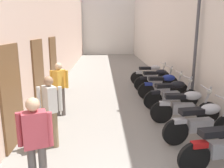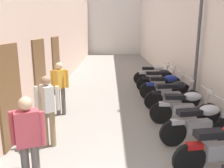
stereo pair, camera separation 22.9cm
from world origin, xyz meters
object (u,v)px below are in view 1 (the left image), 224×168
motorcycle_fourth (185,106)px  motorcycle_eighth (151,74)px  motorcycle_sixth (164,85)px  pedestrian_mid_alley (50,107)px  pedestrian_further_down (59,85)px  street_lamp (195,23)px  motorcycle_seventh (157,79)px  pedestrian_by_doorway (36,140)px  motorcycle_third (202,121)px  motorcycle_fifth (172,93)px

motorcycle_fourth → motorcycle_eighth: same height
motorcycle_sixth → pedestrian_mid_alley: pedestrian_mid_alley is taller
motorcycle_sixth → pedestrian_further_down: bearing=-156.1°
motorcycle_eighth → pedestrian_mid_alley: pedestrian_mid_alley is taller
street_lamp → motorcycle_seventh: bearing=111.3°
motorcycle_eighth → pedestrian_mid_alley: size_ratio=1.18×
motorcycle_sixth → pedestrian_by_doorway: (-3.20, -4.96, 0.42)m
motorcycle_sixth → motorcycle_seventh: 1.11m
motorcycle_seventh → motorcycle_third: bearing=-90.0°
motorcycle_eighth → street_lamp: (0.70, -2.92, 2.19)m
motorcycle_seventh → pedestrian_by_doorway: bearing=-117.8°
motorcycle_sixth → motorcycle_eighth: 2.24m
motorcycle_fourth → motorcycle_fifth: size_ratio=1.00×
pedestrian_by_doorway → pedestrian_mid_alley: 1.52m
motorcycle_sixth → pedestrian_by_doorway: 5.92m
motorcycle_sixth → pedestrian_by_doorway: bearing=-122.8°
street_lamp → motorcycle_fourth: bearing=-113.7°
pedestrian_mid_alley → motorcycle_seventh: bearing=54.0°
motorcycle_seventh → street_lamp: street_lamp is taller
motorcycle_fifth → motorcycle_seventh: size_ratio=1.00×
motorcycle_fifth → pedestrian_further_down: pedestrian_further_down is taller
motorcycle_fourth → motorcycle_sixth: size_ratio=1.00×
motorcycle_third → motorcycle_seventh: 4.48m
motorcycle_fifth → pedestrian_further_down: (-3.46, -0.48, 0.42)m
motorcycle_sixth → pedestrian_mid_alley: (-3.31, -3.45, 0.42)m
motorcycle_fourth → street_lamp: 2.80m
pedestrian_by_doorway → pedestrian_further_down: (-0.26, 3.43, 0.00)m
motorcycle_seventh → motorcycle_eighth: size_ratio=1.00×
pedestrian_by_doorway → pedestrian_further_down: same height
motorcycle_sixth → pedestrian_mid_alley: 4.80m
pedestrian_further_down → street_lamp: size_ratio=0.34×
pedestrian_mid_alley → pedestrian_further_down: size_ratio=1.00×
motorcycle_seventh → motorcycle_eighth: same height
motorcycle_fifth → motorcycle_seventh: 2.16m
pedestrian_mid_alley → motorcycle_fourth: bearing=19.5°
motorcycle_seventh → street_lamp: 2.92m
motorcycle_fourth → motorcycle_fifth: 1.22m
motorcycle_fifth → motorcycle_seventh: (0.00, 2.16, 0.00)m
motorcycle_third → pedestrian_mid_alley: bearing=-178.6°
motorcycle_fourth → motorcycle_seventh: bearing=90.0°
pedestrian_further_down → motorcycle_sixth: bearing=23.9°
motorcycle_seventh → pedestrian_further_down: bearing=-142.7°
pedestrian_by_doorway → pedestrian_mid_alley: same height
motorcycle_third → motorcycle_eighth: 5.61m
motorcycle_sixth → street_lamp: bearing=-44.4°
motorcycle_seventh → pedestrian_mid_alley: (-3.31, -4.56, 0.42)m
motorcycle_sixth → pedestrian_mid_alley: size_ratio=1.18×
motorcycle_sixth → motorcycle_seventh: same height
motorcycle_eighth → pedestrian_by_doorway: (-3.20, -7.20, 0.42)m
motorcycle_fifth → motorcycle_eighth: same height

